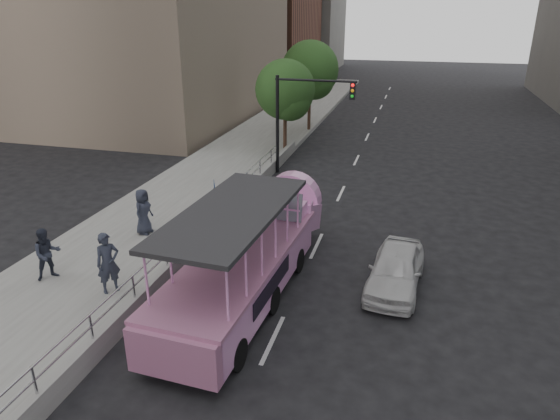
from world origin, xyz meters
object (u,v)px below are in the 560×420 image
at_px(pedestrian_near, 108,263).
at_px(parking_sign, 215,206).
at_px(pedestrian_far, 143,211).
at_px(traffic_signal, 300,109).
at_px(duck_boat, 251,255).
at_px(street_tree_far, 311,72).
at_px(car, 396,269).
at_px(street_tree_near, 286,92).
at_px(pedestrian_mid, 47,254).

distance_m(pedestrian_near, parking_sign, 4.68).
distance_m(pedestrian_far, traffic_signal, 10.69).
bearing_deg(pedestrian_far, duck_boat, -110.33).
relative_size(parking_sign, street_tree_far, 0.40).
bearing_deg(car, pedestrian_far, 178.20).
xyz_separation_m(pedestrian_far, traffic_signal, (3.79, 9.73, 2.31)).
height_order(traffic_signal, street_tree_far, street_tree_far).
bearing_deg(street_tree_near, duck_boat, -79.34).
relative_size(duck_boat, pedestrian_mid, 5.74).
bearing_deg(car, pedestrian_mid, -160.42).
bearing_deg(street_tree_far, pedestrian_far, -97.12).
xyz_separation_m(parking_sign, street_tree_far, (-0.48, 18.93, 2.69)).
relative_size(duck_boat, parking_sign, 3.85).
xyz_separation_m(duck_boat, parking_sign, (-2.24, 2.58, 0.43)).
bearing_deg(duck_boat, street_tree_far, 97.20).
bearing_deg(street_tree_near, pedestrian_near, -93.39).
relative_size(parking_sign, street_tree_near, 0.45).
bearing_deg(pedestrian_mid, pedestrian_near, -56.04).
height_order(pedestrian_mid, street_tree_near, street_tree_near).
distance_m(car, street_tree_far, 21.79).
xyz_separation_m(traffic_signal, street_tree_near, (-1.60, 3.43, 0.32)).
bearing_deg(pedestrian_mid, street_tree_near, 27.83).
relative_size(street_tree_near, street_tree_far, 0.89).
relative_size(pedestrian_far, street_tree_near, 0.31).
relative_size(pedestrian_near, street_tree_far, 0.30).
bearing_deg(traffic_signal, duck_boat, -83.76).
distance_m(duck_boat, pedestrian_far, 5.62).
bearing_deg(pedestrian_mid, traffic_signal, 19.00).
xyz_separation_m(pedestrian_far, parking_sign, (2.87, 0.23, 0.43)).
distance_m(parking_sign, traffic_signal, 9.73).
bearing_deg(pedestrian_near, parking_sign, 18.47).
xyz_separation_m(car, traffic_signal, (-5.72, 10.84, 2.83)).
xyz_separation_m(pedestrian_mid, traffic_signal, (4.96, 13.64, 2.34)).
relative_size(pedestrian_far, parking_sign, 0.70).
height_order(pedestrian_mid, traffic_signal, traffic_signal).
bearing_deg(street_tree_far, parking_sign, -88.55).
xyz_separation_m(pedestrian_far, street_tree_far, (2.39, 19.16, 3.12)).
xyz_separation_m(parking_sign, traffic_signal, (0.92, 9.50, 1.88)).
distance_m(pedestrian_mid, parking_sign, 5.80).
xyz_separation_m(duck_boat, traffic_signal, (-1.32, 12.08, 2.30)).
distance_m(pedestrian_far, street_tree_near, 13.59).
bearing_deg(parking_sign, pedestrian_mid, -134.27).
distance_m(pedestrian_far, street_tree_far, 19.55).
bearing_deg(street_tree_far, traffic_signal, -81.57).
bearing_deg(pedestrian_near, pedestrian_mid, 124.87).
bearing_deg(car, parking_sign, 173.44).
bearing_deg(pedestrian_near, duck_boat, -25.96).
bearing_deg(pedestrian_far, street_tree_near, -5.10).
distance_m(car, street_tree_near, 16.34).
bearing_deg(duck_boat, street_tree_near, 100.66).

